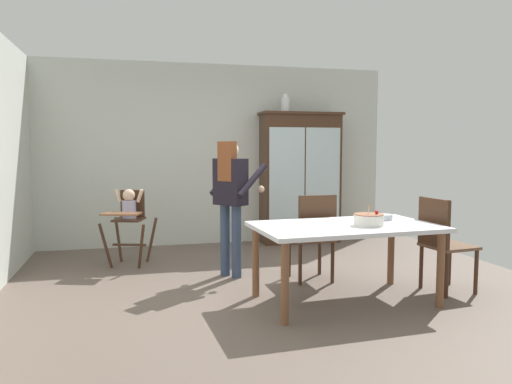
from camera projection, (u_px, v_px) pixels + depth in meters
ground_plane at (261, 290)px, 5.08m from camera, size 6.24×6.24×0.00m
wall_back at (216, 155)px, 7.49m from camera, size 5.32×0.06×2.70m
china_cabinet at (300, 177)px, 7.58m from camera, size 1.25×0.48×1.99m
ceramic_vase at (285, 104)px, 7.42m from camera, size 0.13×0.13×0.27m
high_chair_with_toddler at (129, 213)px, 6.12m from camera, size 0.73×0.80×0.95m
adult_person at (231, 192)px, 5.54m from camera, size 0.68×0.67×1.53m
dining_table at (345, 233)px, 4.65m from camera, size 1.74×1.08×0.74m
birthday_cake at (369, 220)px, 4.60m from camera, size 0.28×0.28×0.19m
serving_bowl at (383, 217)px, 4.95m from camera, size 0.18×0.18×0.05m
dining_chair_far_side at (314, 232)px, 5.34m from camera, size 0.44×0.44×0.96m
dining_chair_right_end at (441, 238)px, 4.97m from camera, size 0.49×0.49×0.96m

